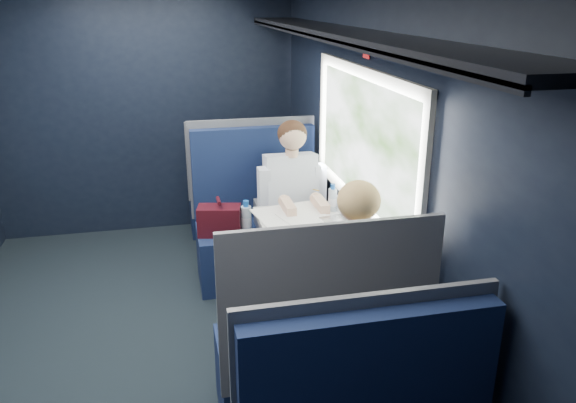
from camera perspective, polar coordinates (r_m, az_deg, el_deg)
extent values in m
cube|color=black|center=(3.94, -13.28, -14.15)|extent=(2.80, 4.20, 0.01)
cube|color=black|center=(3.67, 8.43, 3.58)|extent=(0.10, 4.20, 2.30)
cube|color=black|center=(5.53, -14.26, 8.75)|extent=(2.80, 0.10, 2.30)
cube|color=beige|center=(3.52, 7.81, 12.83)|extent=(0.03, 1.84, 0.07)
cube|color=beige|center=(3.72, 7.20, -0.25)|extent=(0.03, 1.84, 0.07)
cube|color=beige|center=(2.82, 13.54, 1.76)|extent=(0.03, 0.07, 0.78)
cube|color=beige|center=(4.42, 3.60, 8.84)|extent=(0.03, 0.07, 0.78)
cube|color=black|center=(3.45, 5.42, 16.70)|extent=(0.36, 4.10, 0.04)
cube|color=black|center=(3.40, 2.57, 16.38)|extent=(0.02, 4.10, 0.03)
cube|color=red|center=(3.51, 7.98, 15.18)|extent=(0.01, 0.10, 0.12)
cylinder|color=#54565E|center=(3.82, -0.30, -8.50)|extent=(0.08, 0.08, 0.70)
cube|color=silver|center=(3.70, 2.42, -3.16)|extent=(0.62, 1.00, 0.04)
cube|color=#0C1534|center=(4.56, -2.76, -5.33)|extent=(1.00, 0.50, 0.45)
cube|color=#0C1534|center=(4.62, -3.53, 2.99)|extent=(1.00, 0.10, 0.75)
cube|color=#54565E|center=(4.66, -3.64, 3.48)|extent=(1.04, 0.03, 0.82)
cube|color=#54565E|center=(4.38, -2.72, -1.76)|extent=(0.06, 0.40, 0.20)
cube|color=#420E17|center=(4.34, -6.98, -1.93)|extent=(0.35, 0.23, 0.23)
cylinder|color=#420E17|center=(4.28, -7.07, 0.09)|extent=(0.06, 0.14, 0.03)
cylinder|color=silver|center=(4.34, -4.26, -1.87)|extent=(0.08, 0.08, 0.22)
cylinder|color=blue|center=(4.30, -4.31, -0.22)|extent=(0.04, 0.04, 0.05)
cube|color=#0C1534|center=(3.25, 2.23, -16.95)|extent=(1.00, 0.50, 0.45)
cube|color=#0C1534|center=(2.67, 4.06, -10.42)|extent=(1.00, 0.10, 0.75)
cube|color=#54565E|center=(2.61, 4.42, -10.54)|extent=(1.04, 0.03, 0.82)
cube|color=#54565E|center=(3.10, 2.08, -11.61)|extent=(0.06, 0.40, 0.20)
cube|color=#0C1534|center=(5.56, -4.72, -0.56)|extent=(1.00, 0.40, 0.45)
cube|color=#0C1534|center=(5.16, -4.52, 4.29)|extent=(1.00, 0.10, 0.66)
cube|color=#54565E|center=(5.10, -4.44, 4.34)|extent=(1.04, 0.03, 0.72)
cube|color=#0C1534|center=(2.26, 8.26, -18.39)|extent=(1.00, 0.10, 0.66)
cube|color=#54565E|center=(2.29, 7.78, -17.17)|extent=(1.04, 0.03, 0.72)
cube|color=black|center=(4.35, 0.74, -2.17)|extent=(0.36, 0.44, 0.16)
cube|color=black|center=(4.30, 1.33, -6.92)|extent=(0.32, 0.12, 0.45)
cube|color=silver|center=(4.41, 0.27, 1.60)|extent=(0.40, 0.29, 0.53)
cylinder|color=#D8A88C|center=(4.29, 0.40, 4.98)|extent=(0.10, 0.10, 0.06)
sphere|color=#D8A88C|center=(4.24, 0.47, 6.67)|extent=(0.21, 0.21, 0.21)
sphere|color=#382114|center=(4.25, 0.42, 6.92)|extent=(0.22, 0.22, 0.22)
cube|color=silver|center=(4.33, -2.45, 1.24)|extent=(0.09, 0.12, 0.34)
cube|color=silver|center=(4.43, 3.17, 1.64)|extent=(0.09, 0.12, 0.34)
cube|color=black|center=(3.25, 6.01, -10.53)|extent=(0.36, 0.44, 0.16)
cube|color=black|center=(3.57, 4.80, -13.17)|extent=(0.32, 0.12, 0.45)
cube|color=black|center=(3.00, 7.15, -7.92)|extent=(0.40, 0.29, 0.53)
cylinder|color=#D8A88C|center=(2.91, 7.12, -2.69)|extent=(0.10, 0.10, 0.06)
sphere|color=#D8A88C|center=(2.88, 7.11, -0.06)|extent=(0.21, 0.21, 0.21)
sphere|color=tan|center=(2.86, 7.22, 0.12)|extent=(0.22, 0.22, 0.22)
cube|color=black|center=(2.97, 2.84, -8.05)|extent=(0.09, 0.12, 0.34)
cube|color=black|center=(3.10, 10.77, -7.09)|extent=(0.09, 0.12, 0.34)
cube|color=tan|center=(2.89, 7.65, -6.36)|extent=(0.26, 0.07, 0.36)
cube|color=white|center=(3.78, 2.06, -2.27)|extent=(0.69, 0.89, 0.01)
cube|color=silver|center=(3.79, 5.64, -2.24)|extent=(0.27, 0.33, 0.01)
cube|color=silver|center=(3.78, 7.28, -0.47)|extent=(0.06, 0.30, 0.21)
cube|color=black|center=(3.78, 7.18, -0.47)|extent=(0.04, 0.26, 0.17)
cylinder|color=silver|center=(3.98, 4.55, 0.12)|extent=(0.06, 0.06, 0.17)
cylinder|color=blue|center=(3.95, 4.59, 1.53)|extent=(0.03, 0.03, 0.04)
cylinder|color=white|center=(4.08, 4.76, -0.02)|extent=(0.06, 0.06, 0.08)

